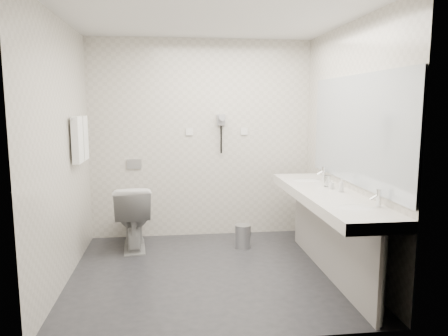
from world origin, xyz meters
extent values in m
plane|color=#242428|center=(0.00, 0.00, 0.00)|extent=(2.80, 2.80, 0.00)
plane|color=silver|center=(0.00, 0.00, 2.50)|extent=(2.80, 2.80, 0.00)
plane|color=beige|center=(0.00, 1.30, 1.25)|extent=(2.80, 0.00, 2.80)
plane|color=beige|center=(0.00, -1.30, 1.25)|extent=(2.80, 0.00, 2.80)
plane|color=beige|center=(-1.40, 0.00, 1.25)|extent=(0.00, 2.60, 2.60)
plane|color=beige|center=(1.40, 0.00, 1.25)|extent=(0.00, 2.60, 2.60)
cube|color=silver|center=(1.12, -0.20, 0.80)|extent=(0.55, 2.20, 0.10)
cube|color=#9B9692|center=(1.15, -0.20, 0.38)|extent=(0.03, 2.15, 0.75)
cylinder|color=silver|center=(1.18, -1.24, 0.38)|extent=(0.06, 0.06, 0.75)
cylinder|color=silver|center=(1.18, 0.84, 0.38)|extent=(0.06, 0.06, 0.75)
cube|color=#B2BCC6|center=(1.39, -0.20, 1.45)|extent=(0.02, 2.20, 1.05)
ellipsoid|color=silver|center=(1.12, -0.85, 0.83)|extent=(0.40, 0.31, 0.05)
ellipsoid|color=silver|center=(1.12, 0.45, 0.83)|extent=(0.40, 0.31, 0.05)
cylinder|color=silver|center=(1.32, -0.85, 0.92)|extent=(0.04, 0.04, 0.15)
cylinder|color=silver|center=(1.32, 0.45, 0.92)|extent=(0.04, 0.04, 0.15)
imported|color=white|center=(1.21, -0.07, 0.90)|extent=(0.05, 0.05, 0.09)
imported|color=white|center=(1.25, -0.23, 0.91)|extent=(0.06, 0.06, 0.13)
cylinder|color=silver|center=(1.21, 0.05, 0.91)|extent=(0.08, 0.08, 0.12)
imported|color=silver|center=(-0.85, 0.88, 0.38)|extent=(0.49, 0.78, 0.76)
cube|color=#B2B5BA|center=(-0.85, 1.29, 0.95)|extent=(0.18, 0.02, 0.12)
cylinder|color=#B2B5BA|center=(0.44, 0.71, 0.13)|extent=(0.24, 0.24, 0.26)
cylinder|color=#B2B5BA|center=(0.44, 0.71, 0.27)|extent=(0.19, 0.19, 0.02)
cylinder|color=silver|center=(-1.35, 0.55, 1.55)|extent=(0.02, 0.62, 0.02)
cube|color=white|center=(-1.34, 0.41, 1.33)|extent=(0.07, 0.24, 0.48)
cube|color=white|center=(-1.34, 0.69, 1.33)|extent=(0.07, 0.24, 0.48)
cube|color=gray|center=(0.25, 1.27, 1.50)|extent=(0.10, 0.04, 0.14)
cylinder|color=gray|center=(0.25, 1.20, 1.53)|extent=(0.08, 0.14, 0.08)
cylinder|color=black|center=(0.25, 1.26, 1.25)|extent=(0.02, 0.02, 0.35)
cube|color=silver|center=(-0.15, 1.29, 1.35)|extent=(0.09, 0.02, 0.09)
cube|color=silver|center=(0.55, 1.29, 1.35)|extent=(0.09, 0.02, 0.09)
camera|label=1|loc=(-0.38, -4.13, 1.70)|focal=34.28mm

